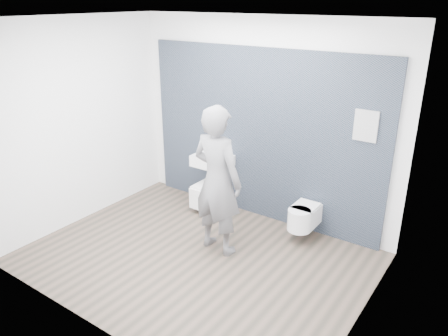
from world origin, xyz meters
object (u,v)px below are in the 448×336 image
Objects in this scene: washbasin at (212,160)px; toilet_rounded at (303,217)px; toilet_square at (210,193)px; visitor at (217,181)px.

washbasin reaches higher than toilet_rounded.
washbasin is 1.01× the size of toilet_rounded.
toilet_square reaches higher than toilet_rounded.
toilet_rounded is at bearing -129.06° from visitor.
visitor is (-0.78, -0.83, 0.62)m from toilet_rounded.
toilet_rounded is 0.29× the size of visitor.
washbasin is 0.51m from toilet_square.
toilet_square is 0.38× the size of visitor.
toilet_square is at bearing -44.70° from visitor.
washbasin is 1.17m from visitor.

